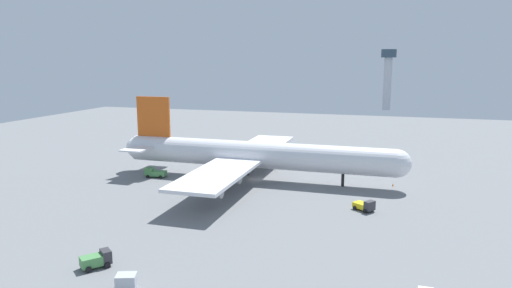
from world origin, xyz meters
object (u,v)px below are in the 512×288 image
at_px(control_tower, 388,73).
at_px(safety_cone_nose, 393,185).
at_px(fuel_truck, 365,206).
at_px(pushback_tractor, 97,260).
at_px(cargo_container_fore, 126,282).
at_px(cargo_airplane, 254,155).
at_px(maintenance_van, 155,173).

bearing_deg(control_tower, safety_cone_nose, -88.21).
bearing_deg(fuel_truck, safety_cone_nose, 75.62).
xyz_separation_m(pushback_tractor, cargo_container_fore, (7.42, -4.18, -0.17)).
height_order(cargo_airplane, pushback_tractor, cargo_airplane).
bearing_deg(maintenance_van, cargo_airplane, 11.94).
xyz_separation_m(fuel_truck, cargo_container_fore, (-26.79, -40.16, -0.04)).
xyz_separation_m(maintenance_van, safety_cone_nose, (56.64, 8.60, -0.83)).
relative_size(cargo_container_fore, safety_cone_nose, 4.93).
bearing_deg(pushback_tractor, maintenance_van, 110.24).
height_order(fuel_truck, pushback_tractor, pushback_tractor).
bearing_deg(safety_cone_nose, maintenance_van, -171.36).
distance_m(maintenance_van, safety_cone_nose, 57.29).
distance_m(safety_cone_nose, control_tower, 171.74).
xyz_separation_m(fuel_truck, safety_cone_nose, (5.06, 19.72, -0.71)).
height_order(cargo_airplane, fuel_truck, cargo_airplane).
xyz_separation_m(pushback_tractor, safety_cone_nose, (39.26, 55.70, -0.84)).
height_order(fuel_truck, maintenance_van, maintenance_van).
distance_m(fuel_truck, safety_cone_nose, 20.37).
bearing_deg(cargo_container_fore, maintenance_van, 115.80).
distance_m(cargo_airplane, cargo_container_fore, 56.65).
bearing_deg(control_tower, pushback_tractor, -98.54).
distance_m(fuel_truck, cargo_container_fore, 48.28).
relative_size(cargo_container_fore, control_tower, 0.09).
xyz_separation_m(fuel_truck, control_tower, (-0.28, 190.09, 20.24)).
bearing_deg(maintenance_van, fuel_truck, -12.17).
xyz_separation_m(cargo_container_fore, control_tower, (26.51, 230.26, 20.28)).
height_order(cargo_airplane, maintenance_van, cargo_airplane).
height_order(pushback_tractor, cargo_container_fore, pushback_tractor).
bearing_deg(cargo_container_fore, pushback_tractor, 150.58).
bearing_deg(safety_cone_nose, fuel_truck, -104.38).
height_order(safety_cone_nose, control_tower, control_tower).
relative_size(fuel_truck, safety_cone_nose, 7.34).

